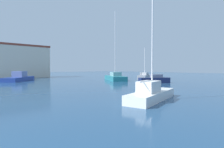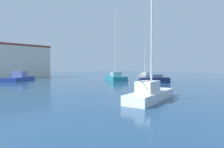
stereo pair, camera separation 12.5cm
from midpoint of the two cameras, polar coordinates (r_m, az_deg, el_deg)
The scene contains 7 objects.
water at distance 28.28m, azimuth -12.98°, elevation -3.36°, with size 160.00×160.00×0.00m, color navy.
sailboat_teal_distant_north at distance 37.39m, azimuth 1.15°, elevation -1.00°, with size 6.62×8.83×14.46m.
sailboat_grey_distant_east at distance 40.76m, azimuth 10.52°, elevation -0.80°, with size 5.52×3.57×7.23m.
motorboat_blue_far_left at distance 39.99m, azimuth -27.43°, elevation -1.07°, with size 7.38×7.91×1.94m.
sailboat_white_far_right at distance 14.73m, azimuth 12.44°, elevation -5.96°, with size 6.84×3.32×10.12m.
motorboat_navy_behind_lamppost at distance 31.36m, azimuth 13.57°, elevation -1.80°, with size 5.36×3.76×1.49m.
yacht_club at distance 52.42m, azimuth -26.58°, elevation 3.64°, with size 12.99×5.17×8.58m.
Camera 2 is at (1.35, -4.65, 2.63)m, focal length 28.56 mm.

